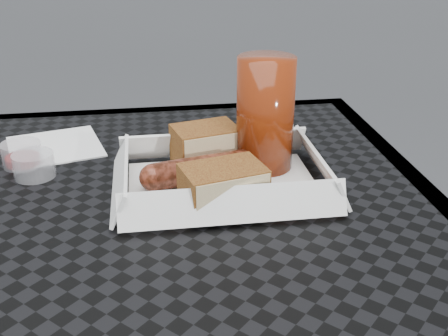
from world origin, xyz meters
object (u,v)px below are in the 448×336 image
(patio_table, at_px, (95,301))
(food_tray, at_px, (223,186))
(drink_glass, at_px, (265,115))
(bratwurst, at_px, (211,168))

(patio_table, bearing_deg, food_tray, 32.53)
(patio_table, bearing_deg, drink_glass, 33.90)
(drink_glass, bearing_deg, food_tray, -142.79)
(food_tray, relative_size, drink_glass, 1.54)
(patio_table, distance_m, drink_glass, 0.29)
(drink_glass, bearing_deg, bratwurst, -156.80)
(patio_table, xyz_separation_m, food_tray, (0.15, 0.10, 0.08))
(food_tray, relative_size, bratwurst, 1.29)
(patio_table, height_order, bratwurst, bratwurst)
(bratwurst, distance_m, drink_glass, 0.09)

